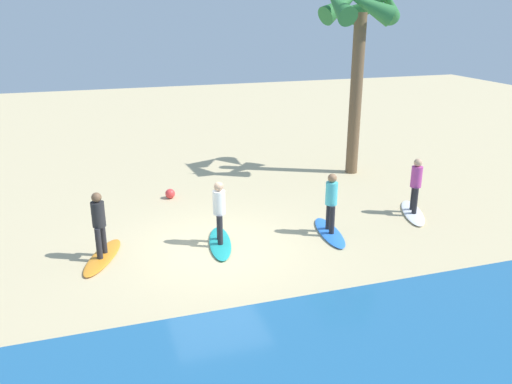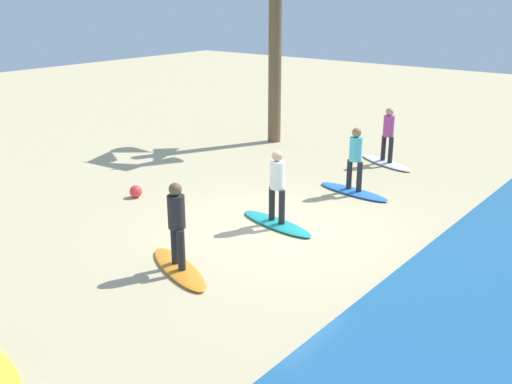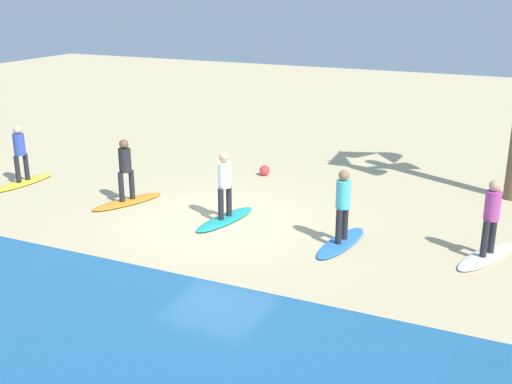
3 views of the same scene
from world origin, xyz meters
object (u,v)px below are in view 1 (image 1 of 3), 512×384
object	(u,v)px
surfer_orange	(99,220)
beach_ball	(170,194)
surfboard_blue	(330,232)
surfer_white	(416,181)
surfboard_teal	(220,243)
surfer_blue	(331,198)
surfboard_orange	(103,257)
surfer_teal	(219,208)
palm_tree	(360,24)
surfboard_white	(413,213)

from	to	relation	value
surfer_orange	beach_ball	xyz separation A→B (m)	(-2.27, -3.84, -0.88)
surfboard_blue	beach_ball	size ratio (longest dim) A/B	6.64
surfer_white	surfboard_blue	distance (m)	3.22
surfboard_teal	surfer_blue	bearing A→B (deg)	95.71
surfer_white	surfboard_orange	size ratio (longest dim) A/B	0.78
surfboard_blue	surfboard_orange	size ratio (longest dim) A/B	1.00
surfboard_blue	surfboard_orange	bearing A→B (deg)	-85.34
surfer_blue	surfboard_orange	world-z (taller)	surfer_blue
surfer_blue	surfboard_teal	distance (m)	3.19
surfer_teal	surfer_orange	world-z (taller)	same
surfer_orange	surfer_teal	bearing A→B (deg)	178.22
surfer_blue	palm_tree	xyz separation A→B (m)	(-3.24, -4.97, 4.31)
surfer_blue	surfer_teal	world-z (taller)	same
surfboard_blue	surfboard_teal	world-z (taller)	same
surfboard_blue	palm_tree	world-z (taller)	palm_tree
surfboard_white	surfboard_blue	distance (m)	3.07
surfer_orange	palm_tree	xyz separation A→B (m)	(-9.22, -4.64, 4.31)
surfboard_orange	surfer_orange	world-z (taller)	surfer_orange
surfer_white	beach_ball	world-z (taller)	surfer_white
surfboard_white	surfer_orange	distance (m)	9.05
surfer_blue	beach_ball	xyz separation A→B (m)	(3.72, -4.18, -0.88)
surfboard_white	surfer_teal	distance (m)	6.13
surfboard_orange	surfer_blue	bearing A→B (deg)	108.88
beach_ball	palm_tree	bearing A→B (deg)	-173.46
surfer_blue	surfboard_teal	xyz separation A→B (m)	(3.03, -0.24, -0.99)
surfboard_white	surfboard_teal	bearing A→B (deg)	-64.26
surfboard_teal	surfer_teal	bearing A→B (deg)	-169.67
surfboard_blue	beach_ball	world-z (taller)	beach_ball
surfer_blue	surfer_orange	bearing A→B (deg)	-3.22
beach_ball	surfer_orange	bearing A→B (deg)	59.44
surfer_teal	beach_ball	bearing A→B (deg)	-80.05
surfer_teal	surfboard_orange	world-z (taller)	surfer_teal
surfboard_blue	surfer_teal	xyz separation A→B (m)	(3.03, -0.24, 0.99)
surfer_blue	beach_ball	distance (m)	5.66
surfboard_orange	beach_ball	xyz separation A→B (m)	(-2.27, -3.84, 0.11)
surfboard_white	palm_tree	bearing A→B (deg)	-160.34
surfer_white	surfer_orange	world-z (taller)	same
surfboard_white	surfer_white	xyz separation A→B (m)	(0.00, 0.00, 0.99)
palm_tree	surfer_white	bearing A→B (deg)	87.05
surfer_blue	beach_ball	bearing A→B (deg)	-48.34
surfer_white	palm_tree	size ratio (longest dim) A/B	0.25
surfer_white	beach_ball	xyz separation A→B (m)	(6.73, -3.60, -0.88)
surfer_white	surfboard_blue	bearing A→B (deg)	10.81
surfboard_orange	palm_tree	distance (m)	11.60
surfer_white	surfboard_orange	distance (m)	9.05
surfer_teal	surfer_white	bearing A→B (deg)	-176.87
surfer_teal	surfer_orange	distance (m)	2.96
surfboard_white	surfer_blue	bearing A→B (deg)	-56.58
surfer_white	surfer_blue	world-z (taller)	same
surfer_orange	palm_tree	world-z (taller)	palm_tree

